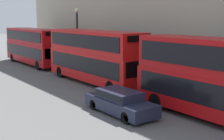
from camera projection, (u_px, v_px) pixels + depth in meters
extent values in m
cube|color=#B20C0F|center=(218.00, 95.00, 16.44)|extent=(2.55, 10.10, 2.12)
cube|color=#B20C0F|center=(220.00, 57.00, 16.11)|extent=(2.50, 9.90, 1.91)
cube|color=black|center=(218.00, 90.00, 16.40)|extent=(2.59, 9.29, 1.19)
cube|color=black|center=(220.00, 56.00, 16.09)|extent=(2.59, 9.29, 1.14)
cylinder|color=black|center=(156.00, 101.00, 18.68)|extent=(0.30, 1.00, 1.00)
cylinder|color=black|center=(182.00, 96.00, 19.99)|extent=(0.30, 1.00, 1.00)
cube|color=red|center=(94.00, 66.00, 25.99)|extent=(2.55, 11.12, 2.26)
cube|color=red|center=(94.00, 41.00, 25.65)|extent=(2.50, 10.90, 1.78)
cube|color=black|center=(94.00, 62.00, 25.94)|extent=(2.59, 10.23, 1.27)
cube|color=black|center=(94.00, 40.00, 25.63)|extent=(2.59, 10.23, 1.07)
cube|color=black|center=(138.00, 69.00, 21.51)|extent=(2.17, 0.06, 1.13)
cube|color=black|center=(138.00, 39.00, 21.16)|extent=(1.78, 0.06, 0.43)
cylinder|color=black|center=(111.00, 87.00, 22.35)|extent=(0.30, 1.00, 1.00)
cylinder|color=black|center=(135.00, 84.00, 23.66)|extent=(0.30, 1.00, 1.00)
cylinder|color=black|center=(60.00, 72.00, 28.64)|extent=(0.30, 1.00, 1.00)
cylinder|color=black|center=(81.00, 70.00, 29.96)|extent=(0.30, 1.00, 1.00)
cube|color=#A80F14|center=(34.00, 53.00, 36.28)|extent=(2.55, 11.14, 2.11)
cube|color=#A80F14|center=(33.00, 36.00, 35.96)|extent=(2.50, 10.92, 1.70)
cube|color=black|center=(33.00, 50.00, 36.24)|extent=(2.59, 10.25, 1.18)
cube|color=black|center=(33.00, 35.00, 35.95)|extent=(2.59, 10.25, 1.02)
cube|color=black|center=(55.00, 53.00, 31.81)|extent=(2.17, 0.06, 1.05)
cube|color=black|center=(54.00, 34.00, 31.47)|extent=(1.78, 0.06, 0.41)
cylinder|color=black|center=(38.00, 65.00, 32.62)|extent=(0.30, 1.00, 1.00)
cylinder|color=black|center=(58.00, 63.00, 33.93)|extent=(0.30, 1.00, 1.00)
cylinder|color=black|center=(13.00, 58.00, 38.93)|extent=(0.30, 1.00, 1.00)
cylinder|color=black|center=(30.00, 56.00, 40.25)|extent=(0.30, 1.00, 1.00)
cube|color=#1E2338|center=(120.00, 105.00, 17.81)|extent=(1.85, 4.76, 0.69)
cube|color=#1E2338|center=(119.00, 94.00, 17.81)|extent=(1.62, 2.62, 0.49)
cube|color=black|center=(119.00, 94.00, 17.80)|extent=(1.66, 2.48, 0.31)
cylinder|color=black|center=(126.00, 118.00, 16.16)|extent=(0.22, 0.64, 0.64)
cylinder|color=black|center=(149.00, 112.00, 17.11)|extent=(0.22, 0.64, 0.64)
cylinder|color=black|center=(94.00, 105.00, 18.58)|extent=(0.22, 0.64, 0.64)
cylinder|color=black|center=(116.00, 100.00, 19.53)|extent=(0.22, 0.64, 0.64)
cylinder|color=black|center=(77.00, 43.00, 31.23)|extent=(0.18, 0.18, 5.90)
sphere|color=beige|center=(77.00, 11.00, 30.69)|extent=(0.44, 0.44, 0.44)
cylinder|color=#334C6B|center=(52.00, 57.00, 38.18)|extent=(0.36, 0.36, 1.43)
sphere|color=tan|center=(52.00, 50.00, 38.04)|extent=(0.22, 0.22, 0.22)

